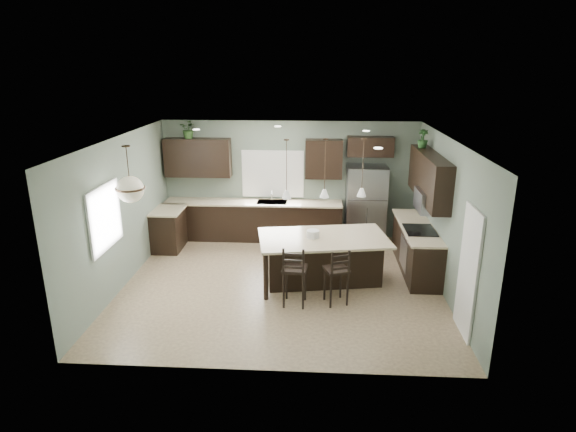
{
  "coord_description": "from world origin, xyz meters",
  "views": [
    {
      "loc": [
        0.63,
        -8.42,
        4.08
      ],
      "look_at": [
        0.1,
        0.4,
        1.25
      ],
      "focal_mm": 30.0,
      "sensor_mm": 36.0,
      "label": 1
    }
  ],
  "objects_px": {
    "bar_stool_left": "(295,275)",
    "bar_stool_center": "(336,276)",
    "plant_back_left": "(189,129)",
    "kitchen_island": "(323,260)",
    "refrigerator": "(366,205)",
    "serving_dish": "(313,234)"
  },
  "relations": [
    {
      "from": "bar_stool_left",
      "to": "kitchen_island",
      "type": "bearing_deg",
      "value": 67.28
    },
    {
      "from": "refrigerator",
      "to": "bar_stool_left",
      "type": "bearing_deg",
      "value": -115.52
    },
    {
      "from": "bar_stool_left",
      "to": "bar_stool_center",
      "type": "relative_size",
      "value": 1.07
    },
    {
      "from": "serving_dish",
      "to": "bar_stool_center",
      "type": "xyz_separation_m",
      "value": [
        0.42,
        -0.82,
        -0.47
      ]
    },
    {
      "from": "kitchen_island",
      "to": "bar_stool_left",
      "type": "bearing_deg",
      "value": -127.14
    },
    {
      "from": "plant_back_left",
      "to": "kitchen_island",
      "type": "bearing_deg",
      "value": -37.76
    },
    {
      "from": "refrigerator",
      "to": "serving_dish",
      "type": "height_order",
      "value": "refrigerator"
    },
    {
      "from": "refrigerator",
      "to": "bar_stool_left",
      "type": "xyz_separation_m",
      "value": [
        -1.5,
        -3.13,
        -0.36
      ]
    },
    {
      "from": "kitchen_island",
      "to": "bar_stool_left",
      "type": "distance_m",
      "value": 1.08
    },
    {
      "from": "refrigerator",
      "to": "kitchen_island",
      "type": "bearing_deg",
      "value": -114.59
    },
    {
      "from": "kitchen_island",
      "to": "plant_back_left",
      "type": "distance_m",
      "value": 4.47
    },
    {
      "from": "bar_stool_center",
      "to": "plant_back_left",
      "type": "relative_size",
      "value": 2.42
    },
    {
      "from": "refrigerator",
      "to": "bar_stool_center",
      "type": "height_order",
      "value": "refrigerator"
    },
    {
      "from": "bar_stool_left",
      "to": "bar_stool_center",
      "type": "distance_m",
      "value": 0.73
    },
    {
      "from": "plant_back_left",
      "to": "bar_stool_left",
      "type": "bearing_deg",
      "value": -52.19
    },
    {
      "from": "bar_stool_center",
      "to": "plant_back_left",
      "type": "xyz_separation_m",
      "value": [
        -3.33,
        3.26,
        2.09
      ]
    },
    {
      "from": "refrigerator",
      "to": "kitchen_island",
      "type": "height_order",
      "value": "refrigerator"
    },
    {
      "from": "refrigerator",
      "to": "bar_stool_center",
      "type": "relative_size",
      "value": 1.76
    },
    {
      "from": "kitchen_island",
      "to": "bar_stool_left",
      "type": "height_order",
      "value": "bar_stool_left"
    },
    {
      "from": "refrigerator",
      "to": "plant_back_left",
      "type": "xyz_separation_m",
      "value": [
        -4.1,
        0.22,
        1.69
      ]
    },
    {
      "from": "serving_dish",
      "to": "bar_stool_left",
      "type": "distance_m",
      "value": 1.06
    },
    {
      "from": "bar_stool_left",
      "to": "bar_stool_center",
      "type": "xyz_separation_m",
      "value": [
        0.72,
        0.1,
        -0.04
      ]
    }
  ]
}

